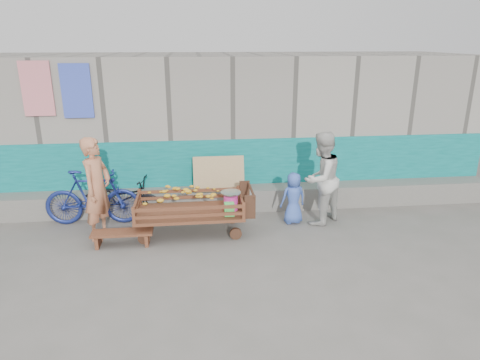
{
  "coord_description": "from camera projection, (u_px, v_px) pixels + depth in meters",
  "views": [
    {
      "loc": [
        -0.16,
        -5.77,
        3.33
      ],
      "look_at": [
        0.61,
        1.2,
        1.0
      ],
      "focal_mm": 32.0,
      "sensor_mm": 36.0,
      "label": 1
    }
  ],
  "objects": [
    {
      "name": "bicycle_dark",
      "position": [
        122.0,
        199.0,
        8.15
      ],
      "size": [
        1.68,
        0.87,
        0.84
      ],
      "primitive_type": "imported",
      "rotation": [
        0.0,
        0.0,
        1.37
      ],
      "color": "black",
      "rests_on": "ground"
    },
    {
      "name": "bicycle_blue",
      "position": [
        93.0,
        197.0,
        7.92
      ],
      "size": [
        1.78,
        0.57,
        1.06
      ],
      "primitive_type": "imported",
      "rotation": [
        0.0,
        0.0,
        1.53
      ],
      "color": "navy",
      "rests_on": "ground"
    },
    {
      "name": "banana_cart",
      "position": [
        187.0,
        202.0,
        7.51
      ],
      "size": [
        2.06,
        0.94,
        0.88
      ],
      "color": "#4E2516",
      "rests_on": "ground"
    },
    {
      "name": "building_wall",
      "position": [
        200.0,
        123.0,
        9.87
      ],
      "size": [
        12.0,
        3.5,
        3.0
      ],
      "color": "gray",
      "rests_on": "ground"
    },
    {
      "name": "vendor_man",
      "position": [
        97.0,
        189.0,
        7.27
      ],
      "size": [
        0.62,
        0.76,
        1.79
      ],
      "primitive_type": "imported",
      "rotation": [
        0.0,
        0.0,
        1.24
      ],
      "color": "#C27753",
      "rests_on": "ground"
    },
    {
      "name": "ground",
      "position": [
        209.0,
        268.0,
        6.51
      ],
      "size": [
        80.0,
        80.0,
        0.0
      ],
      "primitive_type": "plane",
      "color": "#5E5C55",
      "rests_on": "ground"
    },
    {
      "name": "child",
      "position": [
        293.0,
        198.0,
        7.98
      ],
      "size": [
        0.53,
        0.4,
        0.98
      ],
      "primitive_type": "imported",
      "rotation": [
        0.0,
        0.0,
        3.34
      ],
      "color": "#3D5EBC",
      "rests_on": "ground"
    },
    {
      "name": "bench",
      "position": [
        122.0,
        235.0,
        7.18
      ],
      "size": [
        1.02,
        0.3,
        0.25
      ],
      "color": "#4E2516",
      "rests_on": "ground"
    },
    {
      "name": "woman",
      "position": [
        321.0,
        178.0,
        7.88
      ],
      "size": [
        1.08,
        1.04,
        1.75
      ],
      "primitive_type": "imported",
      "rotation": [
        0.0,
        0.0,
        3.8
      ],
      "color": "beige",
      "rests_on": "ground"
    }
  ]
}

